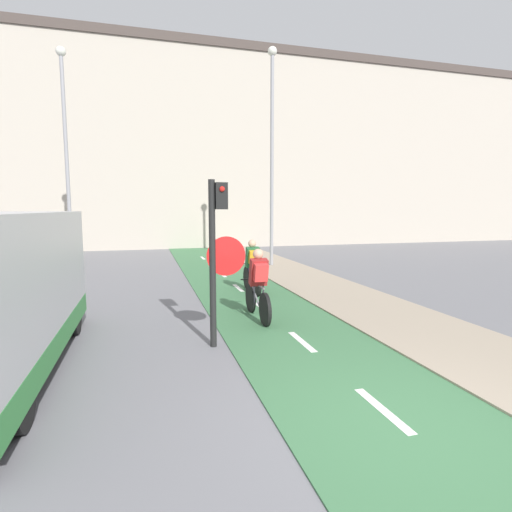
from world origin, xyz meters
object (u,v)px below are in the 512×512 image
Objects in this scene: street_lamp_far at (66,140)px; cyclist_far at (252,268)px; street_lamp_sidewalk at (272,139)px; cyclist_near at (258,286)px; traffic_light_pole at (218,244)px.

street_lamp_far reaches higher than cyclist_far.
street_lamp_sidewalk is 4.72× the size of cyclist_near.
street_lamp_far is 4.53× the size of cyclist_near.
cyclist_near is at bearing -102.41° from cyclist_far.
street_lamp_sidewalk is (7.77, -1.18, 0.19)m from street_lamp_far.
street_lamp_sidewalk is at bearing 70.23° from cyclist_near.
street_lamp_sidewalk is at bearing -8.66° from street_lamp_far.
street_lamp_far is at bearing 132.78° from cyclist_far.
street_lamp_far is 10.95m from cyclist_near.
street_lamp_far is at bearing 171.34° from street_lamp_sidewalk.
cyclist_far is at bearing -113.52° from street_lamp_sidewalk.
traffic_light_pole is 0.34× the size of street_lamp_far.
street_lamp_sidewalk is 9.17m from cyclist_near.
street_lamp_sidewalk is at bearing 66.48° from cyclist_far.
traffic_light_pole is at bearing -128.20° from cyclist_near.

